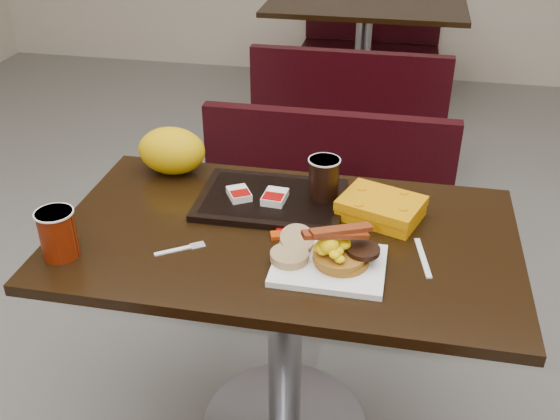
% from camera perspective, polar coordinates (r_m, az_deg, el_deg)
% --- Properties ---
extents(table_near, '(1.20, 0.70, 0.75)m').
position_cam_1_polar(table_near, '(1.91, 0.44, -11.51)').
color(table_near, black).
rests_on(table_near, floor).
extents(bench_near_n, '(1.00, 0.46, 0.72)m').
position_cam_1_polar(bench_near_n, '(2.47, 3.48, -0.96)').
color(bench_near_n, black).
rests_on(bench_near_n, floor).
extents(table_far, '(1.20, 0.70, 0.75)m').
position_cam_1_polar(table_far, '(4.20, 7.28, 12.76)').
color(table_far, black).
rests_on(table_far, floor).
extents(bench_far_s, '(1.00, 0.46, 0.72)m').
position_cam_1_polar(bench_far_s, '(3.54, 6.28, 9.13)').
color(bench_far_s, black).
rests_on(bench_far_s, floor).
extents(bench_far_n, '(1.00, 0.46, 0.72)m').
position_cam_1_polar(bench_far_n, '(4.87, 8.00, 15.07)').
color(bench_far_n, black).
rests_on(bench_far_n, floor).
extents(platter, '(0.27, 0.21, 0.02)m').
position_cam_1_polar(platter, '(1.55, 4.37, -4.92)').
color(platter, white).
rests_on(platter, table_near).
extents(pancake_stack, '(0.17, 0.17, 0.03)m').
position_cam_1_polar(pancake_stack, '(1.54, 5.49, -4.21)').
color(pancake_stack, '#985419').
rests_on(pancake_stack, platter).
extents(sausage_patty, '(0.08, 0.08, 0.01)m').
position_cam_1_polar(sausage_patty, '(1.54, 7.41, -3.56)').
color(sausage_patty, black).
rests_on(sausage_patty, pancake_stack).
extents(scrambled_eggs, '(0.10, 0.09, 0.05)m').
position_cam_1_polar(scrambled_eggs, '(1.51, 4.35, -3.27)').
color(scrambled_eggs, yellow).
rests_on(scrambled_eggs, pancake_stack).
extents(bacon_strips, '(0.18, 0.13, 0.01)m').
position_cam_1_polar(bacon_strips, '(1.50, 4.94, -2.09)').
color(bacon_strips, '#4A0C05').
rests_on(bacon_strips, scrambled_eggs).
extents(muffin_bottom, '(0.11, 0.11, 0.02)m').
position_cam_1_polar(muffin_bottom, '(1.55, 0.85, -4.11)').
color(muffin_bottom, '#A47C56').
rests_on(muffin_bottom, platter).
extents(muffin_top, '(0.11, 0.11, 0.05)m').
position_cam_1_polar(muffin_top, '(1.58, 1.53, -2.64)').
color(muffin_top, '#A47C56').
rests_on(muffin_top, platter).
extents(coffee_cup_near, '(0.11, 0.11, 0.12)m').
position_cam_1_polar(coffee_cup_near, '(1.65, -19.12, -2.03)').
color(coffee_cup_near, '#9A1D05').
rests_on(coffee_cup_near, table_near).
extents(fork, '(0.12, 0.09, 0.00)m').
position_cam_1_polar(fork, '(1.63, -9.52, -3.58)').
color(fork, white).
rests_on(fork, table_near).
extents(knife, '(0.04, 0.17, 0.00)m').
position_cam_1_polar(knife, '(1.62, 12.57, -4.15)').
color(knife, white).
rests_on(knife, table_near).
extents(condiment_syrup, '(0.05, 0.04, 0.01)m').
position_cam_1_polar(condiment_syrup, '(1.66, -0.12, -2.25)').
color(condiment_syrup, '#AE3207').
rests_on(condiment_syrup, table_near).
extents(condiment_ketchup, '(0.05, 0.04, 0.01)m').
position_cam_1_polar(condiment_ketchup, '(1.68, 0.54, -1.77)').
color(condiment_ketchup, '#8C0504').
rests_on(condiment_ketchup, table_near).
extents(tray, '(0.41, 0.29, 0.02)m').
position_cam_1_polar(tray, '(1.81, -0.78, 0.91)').
color(tray, black).
rests_on(tray, table_near).
extents(hashbrown_sleeve_left, '(0.09, 0.09, 0.02)m').
position_cam_1_polar(hashbrown_sleeve_left, '(1.80, -3.66, 1.44)').
color(hashbrown_sleeve_left, silver).
rests_on(hashbrown_sleeve_left, tray).
extents(hashbrown_sleeve_right, '(0.07, 0.09, 0.02)m').
position_cam_1_polar(hashbrown_sleeve_right, '(1.78, -0.46, 1.16)').
color(hashbrown_sleeve_right, silver).
rests_on(hashbrown_sleeve_right, tray).
extents(coffee_cup_far, '(0.11, 0.11, 0.12)m').
position_cam_1_polar(coffee_cup_far, '(1.78, 3.91, 2.84)').
color(coffee_cup_far, black).
rests_on(coffee_cup_far, tray).
extents(clamshell, '(0.25, 0.22, 0.06)m').
position_cam_1_polar(clamshell, '(1.75, 8.96, 0.18)').
color(clamshell, '#CD7C03').
rests_on(clamshell, table_near).
extents(paper_bag, '(0.22, 0.18, 0.14)m').
position_cam_1_polar(paper_bag, '(1.97, -9.59, 5.22)').
color(paper_bag, orange).
rests_on(paper_bag, table_near).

